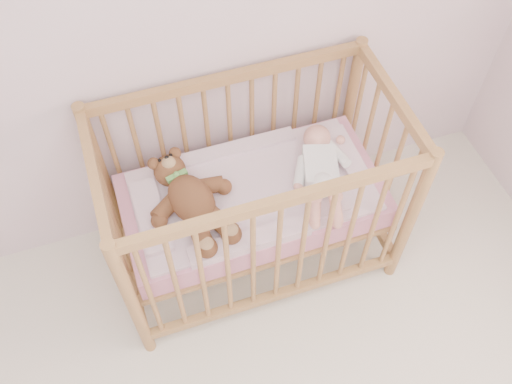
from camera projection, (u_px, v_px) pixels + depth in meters
name	position (u px, v px, depth m)	size (l,w,h in m)	color
wall_back	(101.00, 20.00, 2.15)	(4.00, 0.02, 2.70)	silver
crib	(253.00, 198.00, 2.71)	(1.36, 0.76, 1.00)	#A57B46
mattress	(253.00, 200.00, 2.72)	(1.22, 0.62, 0.13)	pink
blanket	(253.00, 191.00, 2.66)	(1.10, 0.58, 0.06)	#D190AA
baby	(320.00, 167.00, 2.65)	(0.29, 0.59, 0.14)	white
teddy_bear	(192.00, 201.00, 2.53)	(0.42, 0.60, 0.17)	brown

